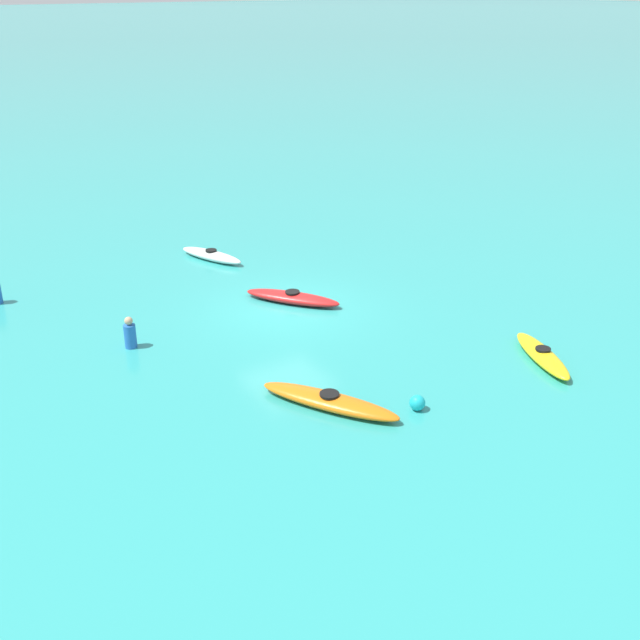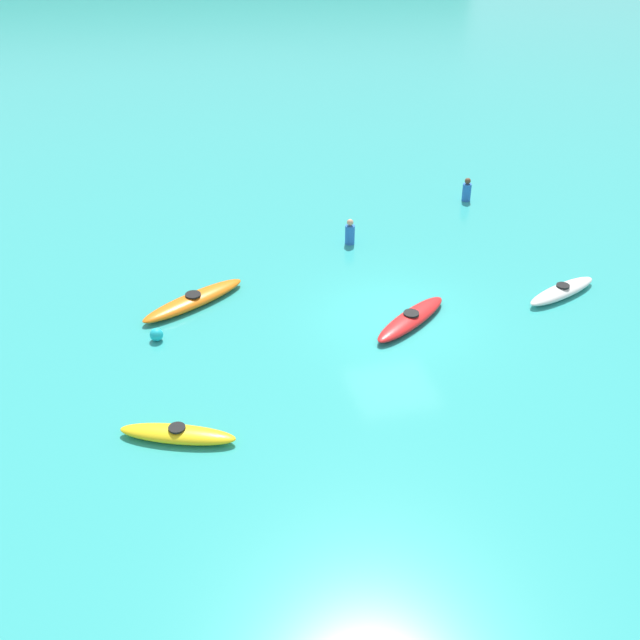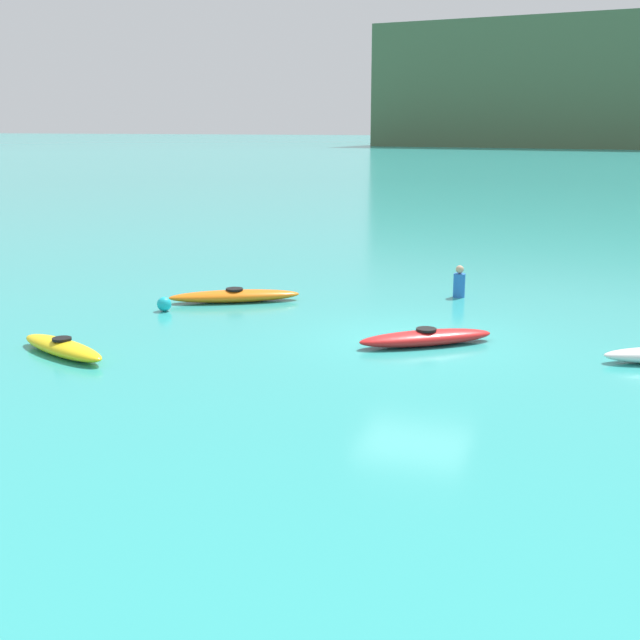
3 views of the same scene
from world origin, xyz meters
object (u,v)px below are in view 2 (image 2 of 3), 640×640
object	(u,v)px
kayak_orange	(194,300)
person_near_shore	(350,233)
kayak_yellow	(178,434)
kayak_white	(562,291)
buoy_cyan	(157,335)
person_by_kayaks	(467,191)
kayak_red	(411,319)

from	to	relation	value
kayak_orange	person_near_shore	bearing A→B (deg)	25.52
kayak_yellow	person_near_shore	distance (m)	10.78
kayak_white	buoy_cyan	xyz separation A→B (m)	(-11.83, 0.65, 0.02)
kayak_yellow	buoy_cyan	world-z (taller)	kayak_yellow
kayak_orange	kayak_yellow	world-z (taller)	same
kayak_white	person_by_kayaks	size ratio (longest dim) A/B	3.08
kayak_white	person_by_kayaks	distance (m)	7.15
person_by_kayaks	kayak_white	bearing A→B (deg)	-90.36
kayak_red	kayak_yellow	size ratio (longest dim) A/B	1.04
person_near_shore	person_by_kayaks	xyz separation A→B (m)	(5.15, 2.26, 0.00)
kayak_white	buoy_cyan	world-z (taller)	kayak_white
kayak_orange	buoy_cyan	distance (m)	2.00
buoy_cyan	person_near_shore	xyz separation A→B (m)	(6.72, 4.24, 0.20)
kayak_orange	buoy_cyan	world-z (taller)	kayak_orange
kayak_red	person_near_shore	size ratio (longest dim) A/B	3.25
buoy_cyan	person_near_shore	distance (m)	7.95
kayak_orange	kayak_red	distance (m)	6.31
person_near_shore	kayak_orange	bearing A→B (deg)	-154.48
kayak_orange	buoy_cyan	bearing A→B (deg)	-126.92
kayak_white	buoy_cyan	distance (m)	11.85
kayak_red	kayak_yellow	distance (m)	7.61
kayak_red	person_by_kayaks	distance (m)	8.94
kayak_orange	person_near_shore	xyz separation A→B (m)	(5.52, 2.64, 0.22)
kayak_yellow	person_near_shore	size ratio (longest dim) A/B	3.12
kayak_red	person_by_kayaks	bearing A→B (deg)	56.67
person_by_kayaks	kayak_yellow	bearing A→B (deg)	-137.57
kayak_red	person_near_shore	world-z (taller)	person_near_shore
kayak_orange	person_by_kayaks	size ratio (longest dim) A/B	3.85
kayak_orange	kayak_yellow	bearing A→B (deg)	-100.65
kayak_yellow	kayak_orange	bearing A→B (deg)	79.35
kayak_red	person_by_kayaks	size ratio (longest dim) A/B	3.25
person_by_kayaks	buoy_cyan	bearing A→B (deg)	-151.31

